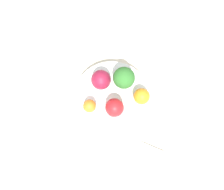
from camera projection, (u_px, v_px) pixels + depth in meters
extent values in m
plane|color=gray|center=(112.00, 102.00, 0.68)|extent=(6.00, 6.00, 0.00)
cube|color=beige|center=(112.00, 101.00, 0.67)|extent=(1.20, 1.20, 0.02)
cylinder|color=white|center=(112.00, 98.00, 0.64)|extent=(0.22, 0.22, 0.04)
cylinder|color=#8CB76B|center=(123.00, 83.00, 0.62)|extent=(0.02, 0.02, 0.03)
sphere|color=#2D6B28|center=(124.00, 78.00, 0.59)|extent=(0.06, 0.06, 0.06)
sphere|color=red|center=(116.00, 107.00, 0.58)|extent=(0.05, 0.05, 0.05)
sphere|color=maroon|center=(101.00, 80.00, 0.61)|extent=(0.06, 0.06, 0.06)
sphere|color=orange|center=(142.00, 96.00, 0.60)|extent=(0.05, 0.05, 0.05)
sphere|color=orange|center=(90.00, 106.00, 0.59)|extent=(0.04, 0.04, 0.04)
cube|color=silver|center=(152.00, 150.00, 0.61)|extent=(0.06, 0.05, 0.01)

